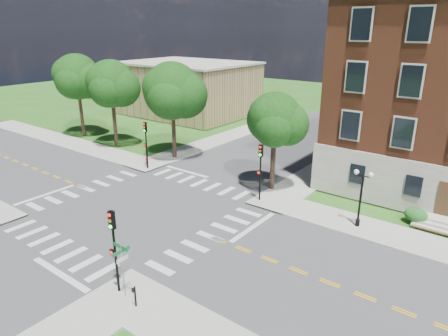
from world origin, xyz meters
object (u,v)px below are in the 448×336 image
Objects in this scene: traffic_signal_se at (114,241)px; traffic_signal_ne at (260,165)px; traffic_signal_nw at (146,139)px; push_button_post at (135,295)px; street_sign_pole at (122,261)px; fire_hydrant at (147,160)px; twin_lamp_west at (361,195)px.

traffic_signal_se and traffic_signal_ne have the same top height.
traffic_signal_nw is 21.73m from push_button_post.
fire_hydrant is (-15.78, 15.94, -1.84)m from street_sign_pole.
fire_hydrant is at bearing 140.07° from traffic_signal_nw.
fire_hydrant is at bearing 136.20° from push_button_post.
twin_lamp_west is (7.69, 15.39, -0.66)m from traffic_signal_se.
traffic_signal_ne is (-0.41, 14.91, 0.00)m from traffic_signal_se.
push_button_post is at bearing -43.80° from fire_hydrant.
traffic_signal_ne reaches higher than street_sign_pole.
street_sign_pole reaches higher than push_button_post.
street_sign_pole reaches higher than fire_hydrant.
traffic_signal_nw is 3.26m from fire_hydrant.
traffic_signal_se reaches higher than street_sign_pole.
traffic_signal_ne reaches higher than push_button_post.
push_button_post reaches higher than fire_hydrant.
street_sign_pole is (1.06, -14.98, -0.88)m from traffic_signal_ne.
traffic_signal_nw is 4.00× the size of push_button_post.
twin_lamp_west reaches higher than fire_hydrant.
traffic_signal_nw is 20.67m from street_sign_pole.
twin_lamp_west is 16.88m from push_button_post.
twin_lamp_west is 16.99m from street_sign_pole.
traffic_signal_ne is at bearing 98.06° from push_button_post.
fire_hydrant is (-22.83, 0.48, -2.06)m from twin_lamp_west.
twin_lamp_west is at bearing 1.78° from traffic_signal_nw.
traffic_signal_nw is 1.55× the size of street_sign_pole.
traffic_signal_se is 2.97m from push_button_post.
traffic_signal_se is 1.55× the size of street_sign_pole.
traffic_signal_ne is at bearing -176.63° from twin_lamp_west.
traffic_signal_se is at bearing 169.88° from push_button_post.
traffic_signal_nw is 6.40× the size of fire_hydrant.
traffic_signal_ne is at bearing 94.04° from street_sign_pole.
push_button_post is (1.10, -0.24, -1.51)m from street_sign_pole.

